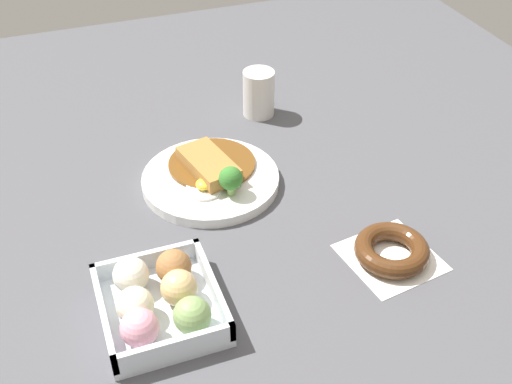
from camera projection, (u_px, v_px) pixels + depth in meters
name	position (u px, v px, depth m)	size (l,w,h in m)	color
ground_plane	(241.00, 200.00, 1.07)	(1.60, 1.60, 0.00)	#4C4C51
curry_plate	(211.00, 176.00, 1.10)	(0.24, 0.24, 0.07)	white
donut_box	(159.00, 300.00, 0.86)	(0.17, 0.16, 0.06)	silver
chocolate_ring_donut	(392.00, 250.00, 0.95)	(0.15, 0.15, 0.03)	white
coffee_mug	(259.00, 93.00, 1.26)	(0.06, 0.06, 0.09)	silver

